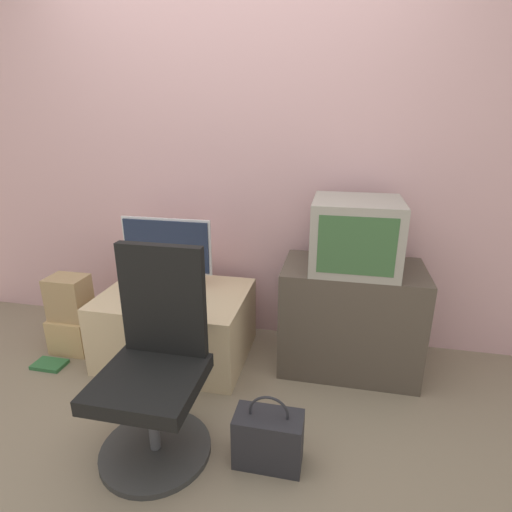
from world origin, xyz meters
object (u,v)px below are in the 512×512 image
object	(u,v)px
office_chair	(155,373)
cardboard_box_lower	(75,332)
keyboard	(164,297)
book	(50,364)
mouse	(201,299)
handbag	(268,438)
crt_tv	(355,235)
main_monitor	(167,252)

from	to	relation	value
office_chair	cardboard_box_lower	xyz separation A→B (m)	(-0.93, 0.67, -0.28)
keyboard	book	xyz separation A→B (m)	(-0.72, -0.22, -0.44)
office_chair	book	distance (m)	1.13
mouse	handbag	bearing A→B (deg)	-51.25
crt_tv	cardboard_box_lower	xyz separation A→B (m)	(-1.80, -0.17, -0.75)
mouse	book	xyz separation A→B (m)	(-0.96, -0.23, -0.45)
keyboard	cardboard_box_lower	xyz separation A→B (m)	(-0.68, 0.01, -0.34)
mouse	main_monitor	bearing A→B (deg)	149.32
book	mouse	bearing A→B (deg)	13.45
mouse	crt_tv	bearing A→B (deg)	10.91
crt_tv	office_chair	xyz separation A→B (m)	(-0.87, -0.84, -0.47)
office_chair	mouse	bearing A→B (deg)	91.05
cardboard_box_lower	handbag	xyz separation A→B (m)	(1.46, -0.67, 0.01)
crt_tv	book	bearing A→B (deg)	-167.77
mouse	book	bearing A→B (deg)	-166.55
crt_tv	cardboard_box_lower	bearing A→B (deg)	-174.58
book	cardboard_box_lower	bearing A→B (deg)	80.10
office_chair	cardboard_box_lower	distance (m)	1.18
office_chair	handbag	world-z (taller)	office_chair
crt_tv	book	xyz separation A→B (m)	(-1.84, -0.40, -0.86)
book	crt_tv	bearing A→B (deg)	12.23
office_chair	handbag	bearing A→B (deg)	-0.84
cardboard_box_lower	handbag	bearing A→B (deg)	-24.80
main_monitor	cardboard_box_lower	bearing A→B (deg)	-165.68
main_monitor	cardboard_box_lower	world-z (taller)	main_monitor
main_monitor	keyboard	distance (m)	0.29
keyboard	cardboard_box_lower	distance (m)	0.76
mouse	cardboard_box_lower	distance (m)	0.98
keyboard	office_chair	bearing A→B (deg)	-69.24
book	handbag	bearing A→B (deg)	-16.57
keyboard	mouse	distance (m)	0.24
keyboard	crt_tv	xyz separation A→B (m)	(1.12, 0.18, 0.42)
main_monitor	mouse	distance (m)	0.39
crt_tv	handbag	xyz separation A→B (m)	(-0.34, -0.84, -0.74)
book	keyboard	bearing A→B (deg)	17.17
main_monitor	cardboard_box_lower	xyz separation A→B (m)	(-0.64, -0.16, -0.57)
handbag	cardboard_box_lower	bearing A→B (deg)	155.20
mouse	handbag	size ratio (longest dim) A/B	0.15
mouse	crt_tv	distance (m)	0.99
crt_tv	book	distance (m)	2.07
keyboard	crt_tv	distance (m)	1.21
keyboard	handbag	distance (m)	1.08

